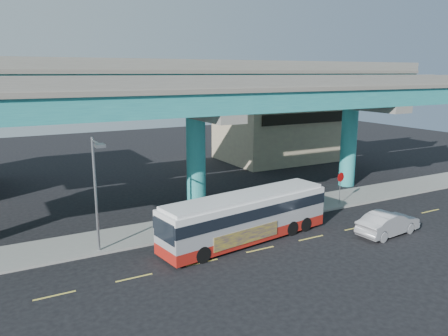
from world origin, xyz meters
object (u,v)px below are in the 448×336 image
stop_sign (341,181)px  sedan (388,223)px  transit_bus (246,215)px  street_lamp (97,179)px

stop_sign → sedan: bearing=-92.0°
transit_bus → street_lamp: (-8.88, 2.04, 3.01)m
transit_bus → sedan: bearing=-30.9°
transit_bus → sedan: transit_bus is taller
transit_bus → street_lamp: 9.59m
sedan → stop_sign: size_ratio=1.86×
street_lamp → stop_sign: 19.65m
transit_bus → street_lamp: size_ratio=1.78×
transit_bus → stop_sign: 10.95m
street_lamp → transit_bus: bearing=-12.9°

